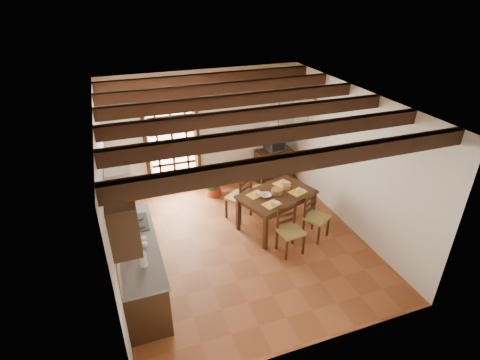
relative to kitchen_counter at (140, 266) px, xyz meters
name	(u,v)px	position (x,y,z in m)	size (l,w,h in m)	color
ground_plane	(242,242)	(1.96, 0.60, -0.47)	(5.00, 5.00, 0.00)	brown
room_shell	(242,157)	(1.96, 0.60, 1.34)	(4.52, 5.02, 2.81)	silver
ceiling_beams	(243,107)	(1.96, 0.60, 2.22)	(4.50, 4.34, 0.20)	black
french_door	(172,145)	(1.16, 3.05, 0.70)	(1.26, 0.11, 2.32)	white
kitchen_counter	(140,266)	(0.00, 0.00, 0.00)	(0.64, 2.25, 1.38)	black
upper_cabinet	(122,219)	(-0.12, -0.70, 1.38)	(0.35, 0.80, 0.70)	black
range_hood	(119,182)	(-0.09, 0.55, 1.26)	(0.38, 0.60, 0.54)	white
counter_items	(135,238)	(0.00, 0.09, 0.49)	(0.50, 1.43, 0.25)	black
dining_table	(277,198)	(2.78, 0.87, 0.21)	(1.67, 1.36, 0.78)	#391F12
chair_near_left	(290,238)	(2.69, 0.06, -0.19)	(0.47, 0.45, 0.92)	#9E8A43
chair_near_right	(315,224)	(3.37, 0.30, -0.19)	(0.56, 0.55, 0.91)	#9E8A43
chair_far_left	(239,205)	(2.20, 1.45, -0.17)	(0.61, 0.61, 0.97)	#9E8A43
chair_far_right	(264,195)	(2.87, 1.69, -0.20)	(0.46, 0.44, 0.86)	#9E8A43
table_setting	(277,191)	(2.78, 0.87, 0.37)	(1.05, 0.70, 0.10)	yellow
table_bowl	(266,195)	(2.52, 0.84, 0.34)	(0.22, 0.22, 0.05)	white
sideboard	(274,164)	(3.60, 2.83, -0.08)	(0.92, 0.41, 0.78)	black
crt_tv	(275,143)	(3.60, 2.82, 0.49)	(0.46, 0.44, 0.35)	black
fuse_box	(266,110)	(3.46, 3.08, 1.28)	(0.25, 0.03, 0.32)	white
plant_pot	(214,191)	(1.95, 2.53, -0.36)	(0.38, 0.38, 0.23)	maroon
potted_plant	(213,173)	(1.95, 2.53, 0.10)	(1.60, 1.37, 1.78)	#144C19
wall_shelf	(307,128)	(4.10, 2.20, 1.04)	(0.20, 0.42, 0.20)	black
shelf_vase	(307,122)	(4.10, 2.20, 1.18)	(0.15, 0.15, 0.15)	#B2BFB2
shelf_flowers	(308,113)	(4.10, 2.20, 1.38)	(0.14, 0.14, 0.36)	yellow
framed_picture	(312,105)	(4.18, 2.20, 1.58)	(0.03, 0.32, 0.32)	brown
pendant_lamp	(278,130)	(2.78, 0.97, 1.60)	(0.36, 0.36, 0.84)	black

